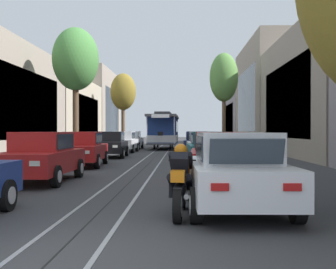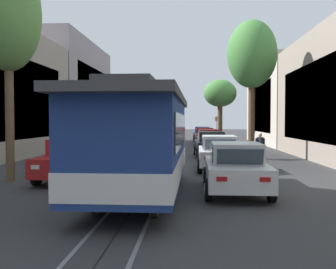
{
  "view_description": "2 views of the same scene",
  "coord_description": "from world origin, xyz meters",
  "px_view_note": "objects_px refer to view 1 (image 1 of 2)",
  "views": [
    {
      "loc": [
        1.64,
        -4.97,
        1.61
      ],
      "look_at": [
        0.65,
        25.78,
        1.36
      ],
      "focal_mm": 45.57,
      "sensor_mm": 36.0,
      "label": 1
    },
    {
      "loc": [
        -1.48,
        45.3,
        2.28
      ],
      "look_at": [
        0.63,
        8.42,
        0.95
      ],
      "focal_mm": 42.03,
      "sensor_mm": 36.0,
      "label": 2
    }
  ],
  "objects_px": {
    "parked_car_red_sixth_right": "(197,141)",
    "parked_car_white_fifth_left": "(123,142)",
    "street_tree_kerb_left_second": "(76,60)",
    "street_tree_kerb_right_second": "(224,78)",
    "parked_car_white_sixth_left": "(131,140)",
    "street_tree_kerb_left_mid": "(123,93)",
    "parked_car_red_mid_left": "(82,149)",
    "pedestrian_on_left_pavement": "(72,142)",
    "parked_car_navy_fifth_right": "(197,142)",
    "parked_car_red_second_left": "(41,157)",
    "parked_car_black_fourth_left": "(110,144)",
    "parked_car_teal_mid_right": "(208,149)",
    "motorcycle_with_rider": "(180,182)",
    "parked_car_red_second_right": "(219,156)",
    "parked_car_white_near_right": "(236,171)",
    "parked_car_white_fourth_right": "(203,145)",
    "cable_car_trolley": "(164,130)"
  },
  "relations": [
    {
      "from": "parked_car_red_sixth_right",
      "to": "parked_car_white_fifth_left",
      "type": "bearing_deg",
      "value": -149.55
    },
    {
      "from": "street_tree_kerb_left_second",
      "to": "street_tree_kerb_right_second",
      "type": "height_order",
      "value": "street_tree_kerb_right_second"
    },
    {
      "from": "parked_car_white_sixth_left",
      "to": "street_tree_kerb_left_mid",
      "type": "height_order",
      "value": "street_tree_kerb_left_mid"
    },
    {
      "from": "street_tree_kerb_left_mid",
      "to": "parked_car_red_mid_left",
      "type": "bearing_deg",
      "value": -86.08
    },
    {
      "from": "street_tree_kerb_left_mid",
      "to": "pedestrian_on_left_pavement",
      "type": "relative_size",
      "value": 5.13
    },
    {
      "from": "parked_car_red_mid_left",
      "to": "parked_car_navy_fifth_right",
      "type": "bearing_deg",
      "value": 62.76
    },
    {
      "from": "parked_car_white_fifth_left",
      "to": "parked_car_white_sixth_left",
      "type": "height_order",
      "value": "same"
    },
    {
      "from": "parked_car_red_second_left",
      "to": "parked_car_red_sixth_right",
      "type": "bearing_deg",
      "value": 75.44
    },
    {
      "from": "parked_car_black_fourth_left",
      "to": "pedestrian_on_left_pavement",
      "type": "bearing_deg",
      "value": 151.81
    },
    {
      "from": "street_tree_kerb_right_second",
      "to": "parked_car_red_second_left",
      "type": "bearing_deg",
      "value": -109.43
    },
    {
      "from": "parked_car_teal_mid_right",
      "to": "motorcycle_with_rider",
      "type": "height_order",
      "value": "parked_car_teal_mid_right"
    },
    {
      "from": "parked_car_white_sixth_left",
      "to": "parked_car_red_second_left",
      "type": "bearing_deg",
      "value": -89.81
    },
    {
      "from": "parked_car_red_second_right",
      "to": "parked_car_teal_mid_right",
      "type": "xyz_separation_m",
      "value": [
        0.02,
        5.71,
        0.0
      ]
    },
    {
      "from": "parked_car_red_second_left",
      "to": "parked_car_navy_fifth_right",
      "type": "bearing_deg",
      "value": 71.82
    },
    {
      "from": "parked_car_navy_fifth_right",
      "to": "pedestrian_on_left_pavement",
      "type": "xyz_separation_m",
      "value": [
        -8.25,
        -2.93,
        0.07
      ]
    },
    {
      "from": "parked_car_red_second_right",
      "to": "parked_car_red_sixth_right",
      "type": "bearing_deg",
      "value": 89.71
    },
    {
      "from": "parked_car_white_fifth_left",
      "to": "parked_car_white_near_right",
      "type": "xyz_separation_m",
      "value": [
        5.52,
        -23.5,
        0.0
      ]
    },
    {
      "from": "parked_car_white_sixth_left",
      "to": "parked_car_white_near_right",
      "type": "distance_m",
      "value": 29.74
    },
    {
      "from": "parked_car_white_sixth_left",
      "to": "street_tree_kerb_left_second",
      "type": "xyz_separation_m",
      "value": [
        -2.19,
        -11.12,
        5.3
      ]
    },
    {
      "from": "parked_car_red_mid_left",
      "to": "parked_car_red_sixth_right",
      "type": "xyz_separation_m",
      "value": [
        5.86,
        16.25,
        0.0
      ]
    },
    {
      "from": "parked_car_red_second_left",
      "to": "parked_car_red_second_right",
      "type": "distance_m",
      "value": 5.68
    },
    {
      "from": "parked_car_white_fourth_right",
      "to": "motorcycle_with_rider",
      "type": "xyz_separation_m",
      "value": [
        -1.25,
        -16.67,
        -0.15
      ]
    },
    {
      "from": "parked_car_white_sixth_left",
      "to": "parked_car_red_sixth_right",
      "type": "height_order",
      "value": "same"
    },
    {
      "from": "parked_car_white_fifth_left",
      "to": "parked_car_navy_fifth_right",
      "type": "relative_size",
      "value": 0.99
    },
    {
      "from": "parked_car_black_fourth_left",
      "to": "parked_car_white_fourth_right",
      "type": "relative_size",
      "value": 1.01
    },
    {
      "from": "parked_car_red_sixth_right",
      "to": "street_tree_kerb_left_second",
      "type": "xyz_separation_m",
      "value": [
        -8.04,
        -8.79,
        5.3
      ]
    },
    {
      "from": "parked_car_navy_fifth_right",
      "to": "parked_car_black_fourth_left",
      "type": "bearing_deg",
      "value": -141.12
    },
    {
      "from": "parked_car_navy_fifth_right",
      "to": "street_tree_kerb_left_second",
      "type": "relative_size",
      "value": 0.54
    },
    {
      "from": "street_tree_kerb_right_second",
      "to": "motorcycle_with_rider",
      "type": "bearing_deg",
      "value": -97.3
    },
    {
      "from": "parked_car_red_second_left",
      "to": "street_tree_kerb_left_mid",
      "type": "distance_m",
      "value": 33.46
    },
    {
      "from": "parked_car_white_fourth_right",
      "to": "pedestrian_on_left_pavement",
      "type": "height_order",
      "value": "parked_car_white_fourth_right"
    },
    {
      "from": "parked_car_white_fifth_left",
      "to": "parked_car_white_sixth_left",
      "type": "bearing_deg",
      "value": 91.13
    },
    {
      "from": "parked_car_teal_mid_right",
      "to": "street_tree_kerb_left_mid",
      "type": "height_order",
      "value": "street_tree_kerb_left_mid"
    },
    {
      "from": "parked_car_red_second_left",
      "to": "parked_car_red_mid_left",
      "type": "distance_m",
      "value": 5.96
    },
    {
      "from": "parked_car_red_mid_left",
      "to": "parked_car_white_sixth_left",
      "type": "height_order",
      "value": "same"
    },
    {
      "from": "parked_car_black_fourth_left",
      "to": "parked_car_white_near_right",
      "type": "height_order",
      "value": "same"
    },
    {
      "from": "pedestrian_on_left_pavement",
      "to": "parked_car_red_second_right",
      "type": "bearing_deg",
      "value": -58.27
    },
    {
      "from": "parked_car_white_fifth_left",
      "to": "parked_car_white_near_right",
      "type": "distance_m",
      "value": 24.14
    },
    {
      "from": "street_tree_kerb_left_second",
      "to": "cable_car_trolley",
      "type": "bearing_deg",
      "value": 67.41
    },
    {
      "from": "parked_car_white_sixth_left",
      "to": "motorcycle_with_rider",
      "type": "relative_size",
      "value": 2.2
    },
    {
      "from": "parked_car_white_fourth_right",
      "to": "parked_car_navy_fifth_right",
      "type": "bearing_deg",
      "value": 91.2
    },
    {
      "from": "parked_car_teal_mid_right",
      "to": "street_tree_kerb_right_second",
      "type": "relative_size",
      "value": 0.54
    },
    {
      "from": "pedestrian_on_left_pavement",
      "to": "parked_car_red_sixth_right",
      "type": "bearing_deg",
      "value": 44.14
    },
    {
      "from": "parked_car_red_second_left",
      "to": "street_tree_kerb_left_mid",
      "type": "height_order",
      "value": "street_tree_kerb_left_mid"
    },
    {
      "from": "parked_car_red_second_left",
      "to": "pedestrian_on_left_pavement",
      "type": "height_order",
      "value": "parked_car_red_second_left"
    },
    {
      "from": "parked_car_white_near_right",
      "to": "parked_car_navy_fifth_right",
      "type": "distance_m",
      "value": 21.6
    },
    {
      "from": "parked_car_white_fourth_right",
      "to": "parked_car_teal_mid_right",
      "type": "bearing_deg",
      "value": -89.98
    },
    {
      "from": "parked_car_teal_mid_right",
      "to": "parked_car_white_fourth_right",
      "type": "xyz_separation_m",
      "value": [
        -0.0,
        5.18,
        0.0
      ]
    },
    {
      "from": "cable_car_trolley",
      "to": "parked_car_navy_fifth_right",
      "type": "bearing_deg",
      "value": -72.44
    },
    {
      "from": "pedestrian_on_left_pavement",
      "to": "parked_car_white_fifth_left",
      "type": "bearing_deg",
      "value": 60.65
    }
  ]
}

